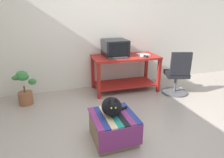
{
  "coord_description": "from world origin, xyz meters",
  "views": [
    {
      "loc": [
        -0.97,
        -2.04,
        1.62
      ],
      "look_at": [
        -0.0,
        0.85,
        0.55
      ],
      "focal_mm": 31.44,
      "sensor_mm": 36.0,
      "label": 1
    }
  ],
  "objects_px": {
    "stapler": "(146,56)",
    "tv_monitor": "(115,48)",
    "ottoman_with_blanket": "(113,127)",
    "office_chair": "(177,76)",
    "desk": "(125,67)",
    "cat": "(112,106)",
    "book": "(143,55)",
    "potted_plant": "(24,89)",
    "keyboard": "(118,58)"
  },
  "relations": [
    {
      "from": "office_chair",
      "to": "desk",
      "type": "bearing_deg",
      "value": -12.69
    },
    {
      "from": "ottoman_with_blanket",
      "to": "book",
      "type": "bearing_deg",
      "value": 52.28
    },
    {
      "from": "keyboard",
      "to": "ottoman_with_blanket",
      "type": "relative_size",
      "value": 0.67
    },
    {
      "from": "keyboard",
      "to": "tv_monitor",
      "type": "bearing_deg",
      "value": 87.77
    },
    {
      "from": "ottoman_with_blanket",
      "to": "cat",
      "type": "xyz_separation_m",
      "value": [
        -0.02,
        0.01,
        0.3
      ]
    },
    {
      "from": "cat",
      "to": "potted_plant",
      "type": "relative_size",
      "value": 0.65
    },
    {
      "from": "potted_plant",
      "to": "office_chair",
      "type": "bearing_deg",
      "value": -9.39
    },
    {
      "from": "book",
      "to": "stapler",
      "type": "distance_m",
      "value": 0.16
    },
    {
      "from": "potted_plant",
      "to": "stapler",
      "type": "height_order",
      "value": "stapler"
    },
    {
      "from": "keyboard",
      "to": "ottoman_with_blanket",
      "type": "bearing_deg",
      "value": -105.75
    },
    {
      "from": "keyboard",
      "to": "ottoman_with_blanket",
      "type": "height_order",
      "value": "keyboard"
    },
    {
      "from": "stapler",
      "to": "ottoman_with_blanket",
      "type": "bearing_deg",
      "value": -142.01
    },
    {
      "from": "desk",
      "to": "keyboard",
      "type": "height_order",
      "value": "keyboard"
    },
    {
      "from": "book",
      "to": "potted_plant",
      "type": "distance_m",
      "value": 2.38
    },
    {
      "from": "cat",
      "to": "potted_plant",
      "type": "bearing_deg",
      "value": 139.44
    },
    {
      "from": "book",
      "to": "ottoman_with_blanket",
      "type": "xyz_separation_m",
      "value": [
        -1.16,
        -1.5,
        -0.57
      ]
    },
    {
      "from": "book",
      "to": "cat",
      "type": "bearing_deg",
      "value": -135.16
    },
    {
      "from": "desk",
      "to": "potted_plant",
      "type": "relative_size",
      "value": 2.19
    },
    {
      "from": "tv_monitor",
      "to": "cat",
      "type": "height_order",
      "value": "tv_monitor"
    },
    {
      "from": "cat",
      "to": "desk",
      "type": "bearing_deg",
      "value": 74.03
    },
    {
      "from": "ottoman_with_blanket",
      "to": "keyboard",
      "type": "bearing_deg",
      "value": 68.15
    },
    {
      "from": "desk",
      "to": "tv_monitor",
      "type": "bearing_deg",
      "value": 149.86
    },
    {
      "from": "tv_monitor",
      "to": "stapler",
      "type": "height_order",
      "value": "tv_monitor"
    },
    {
      "from": "desk",
      "to": "tv_monitor",
      "type": "height_order",
      "value": "tv_monitor"
    },
    {
      "from": "ottoman_with_blanket",
      "to": "office_chair",
      "type": "bearing_deg",
      "value": 31.08
    },
    {
      "from": "tv_monitor",
      "to": "ottoman_with_blanket",
      "type": "bearing_deg",
      "value": -107.68
    },
    {
      "from": "tv_monitor",
      "to": "ottoman_with_blanket",
      "type": "distance_m",
      "value": 1.92
    },
    {
      "from": "book",
      "to": "office_chair",
      "type": "xyz_separation_m",
      "value": [
        0.53,
        -0.48,
        -0.37
      ]
    },
    {
      "from": "book",
      "to": "stapler",
      "type": "relative_size",
      "value": 2.3
    },
    {
      "from": "desk",
      "to": "office_chair",
      "type": "relative_size",
      "value": 1.54
    },
    {
      "from": "desk",
      "to": "stapler",
      "type": "xyz_separation_m",
      "value": [
        0.34,
        -0.23,
        0.25
      ]
    },
    {
      "from": "office_chair",
      "to": "cat",
      "type": "bearing_deg",
      "value": 49.2
    },
    {
      "from": "cat",
      "to": "office_chair",
      "type": "relative_size",
      "value": 0.45
    },
    {
      "from": "ottoman_with_blanket",
      "to": "cat",
      "type": "distance_m",
      "value": 0.3
    },
    {
      "from": "cat",
      "to": "potted_plant",
      "type": "xyz_separation_m",
      "value": [
        -1.16,
        1.48,
        -0.19
      ]
    },
    {
      "from": "desk",
      "to": "stapler",
      "type": "relative_size",
      "value": 12.44
    },
    {
      "from": "potted_plant",
      "to": "stapler",
      "type": "relative_size",
      "value": 5.68
    },
    {
      "from": "tv_monitor",
      "to": "ottoman_with_blanket",
      "type": "xyz_separation_m",
      "value": [
        -0.61,
        -1.68,
        -0.72
      ]
    },
    {
      "from": "stapler",
      "to": "tv_monitor",
      "type": "bearing_deg",
      "value": 135.28
    },
    {
      "from": "potted_plant",
      "to": "office_chair",
      "type": "height_order",
      "value": "office_chair"
    },
    {
      "from": "desk",
      "to": "office_chair",
      "type": "xyz_separation_m",
      "value": [
        0.9,
        -0.54,
        -0.12
      ]
    },
    {
      "from": "desk",
      "to": "potted_plant",
      "type": "bearing_deg",
      "value": -175.74
    },
    {
      "from": "desk",
      "to": "book",
      "type": "relative_size",
      "value": 5.4
    },
    {
      "from": "keyboard",
      "to": "potted_plant",
      "type": "height_order",
      "value": "keyboard"
    },
    {
      "from": "cat",
      "to": "office_chair",
      "type": "xyz_separation_m",
      "value": [
        1.7,
        1.01,
        -0.1
      ]
    },
    {
      "from": "tv_monitor",
      "to": "cat",
      "type": "distance_m",
      "value": 1.83
    },
    {
      "from": "book",
      "to": "cat",
      "type": "xyz_separation_m",
      "value": [
        -1.17,
        -1.49,
        -0.27
      ]
    },
    {
      "from": "desk",
      "to": "tv_monitor",
      "type": "relative_size",
      "value": 2.59
    },
    {
      "from": "tv_monitor",
      "to": "potted_plant",
      "type": "height_order",
      "value": "tv_monitor"
    },
    {
      "from": "keyboard",
      "to": "stapler",
      "type": "relative_size",
      "value": 3.64
    }
  ]
}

